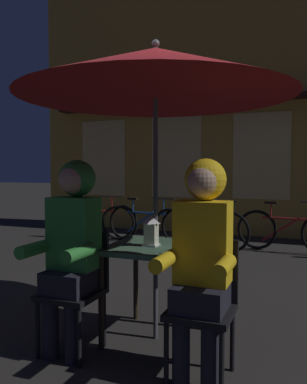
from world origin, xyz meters
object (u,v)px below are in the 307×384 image
lantern (151,230)px  bicycle_second (145,224)px  person_left_hooded (72,237)px  bicycle_fourth (288,231)px  bicycle_third (203,228)px  chair_right (204,299)px  cafe_table (156,258)px  person_right_hooded (202,246)px  chair_left (77,283)px  bicycle_nearest (92,221)px  patio_umbrella (156,73)px

lantern → bicycle_second: bearing=113.6°
person_left_hooded → bicycle_fourth: (1.29, 4.20, -0.50)m
lantern → bicycle_third: size_ratio=0.14×
chair_right → cafe_table: bearing=142.5°
person_left_hooded → bicycle_fourth: size_ratio=0.84×
chair_right → bicycle_fourth: bearing=85.4°
person_left_hooded → chair_right: bearing=3.4°
cafe_table → person_right_hooded: size_ratio=0.53×
cafe_table → person_left_hooded: bearing=-138.4°
bicycle_second → bicycle_fourth: (2.46, 0.09, 0.00)m
bicycle_second → chair_left: bearing=-73.9°
person_right_hooded → bicycle_nearest: size_ratio=0.84×
bicycle_nearest → bicycle_fourth: bearing=1.8°
person_right_hooded → bicycle_nearest: (-3.23, 4.10, -0.50)m
chair_right → person_right_hooded: bearing=-90.0°
person_left_hooded → bicycle_nearest: 4.71m
patio_umbrella → bicycle_nearest: (-2.75, 3.67, -1.71)m
person_left_hooded → person_right_hooded: 0.96m
lantern → bicycle_fourth: lantern is taller
chair_right → bicycle_third: chair_right is taller
bicycle_third → bicycle_fourth: same height
bicycle_second → lantern: bearing=-66.4°
chair_left → person_left_hooded: bearing=-90.0°
lantern → chair_left: bearing=-143.4°
patio_umbrella → bicycle_third: bearing=98.7°
bicycle_third → bicycle_second: bearing=173.8°
person_left_hooded → bicycle_second: person_left_hooded is taller
cafe_table → patio_umbrella: 1.42m
chair_left → person_right_hooded: 1.03m
patio_umbrella → bicycle_nearest: 4.89m
chair_right → bicycle_nearest: 5.17m
bicycle_fourth → lantern: bearing=-102.4°
patio_umbrella → person_left_hooded: 1.37m
lantern → person_right_hooded: person_right_hooded is taller
lantern → person_right_hooded: (0.50, -0.40, -0.01)m
bicycle_nearest → bicycle_third: size_ratio=1.01×
bicycle_third → bicycle_fourth: 1.38m
cafe_table → bicycle_third: (-0.54, 3.57, -0.29)m
chair_left → bicycle_nearest: size_ratio=0.52×
person_right_hooded → bicycle_fourth: bearing=85.4°
bicycle_nearest → bicycle_fourth: 3.57m
person_left_hooded → bicycle_second: (-1.17, 4.11, -0.50)m
cafe_table → bicycle_nearest: bearing=126.9°
bicycle_second → person_left_hooded: bearing=-74.1°
person_left_hooded → bicycle_third: 4.03m
patio_umbrella → bicycle_fourth: patio_umbrella is taller
chair_left → person_right_hooded: bearing=-3.4°
patio_umbrella → bicycle_second: patio_umbrella is taller
cafe_table → patio_umbrella: size_ratio=0.32×
cafe_table → person_left_hooded: (-0.48, -0.43, 0.21)m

